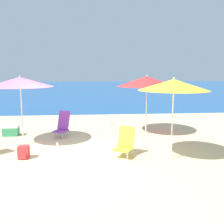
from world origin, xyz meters
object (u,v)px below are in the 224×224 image
Objects in this scene: beach_chair_yellow at (125,142)px; beach_chair_purple at (62,125)px; beach_umbrella_yellow at (174,85)px; beach_umbrella_pink at (20,82)px; water_bottle at (57,145)px; beach_umbrella_red at (147,81)px; backpack_red at (24,152)px; seagull at (111,120)px; cooler_box at (11,131)px.

beach_chair_yellow is 2.78m from beach_chair_purple.
beach_umbrella_yellow is at bearing 10.05° from beach_chair_yellow.
water_bottle is at bearing -23.17° from beach_umbrella_pink.
beach_umbrella_red is 6.27× the size of backpack_red.
beach_umbrella_yellow is 3.65m from water_bottle.
seagull is at bearing 60.85° from water_bottle.
cooler_box is (-4.67, 0.15, -1.67)m from beach_umbrella_red.
seagull is (-1.09, 1.81, -1.71)m from beach_umbrella_red.
beach_chair_yellow reaches higher than cooler_box.
water_bottle is at bearing -67.51° from beach_chair_purple.
beach_chair_yellow is 4.34m from cooler_box.
seagull is (-0.04, 4.04, -0.23)m from beach_chair_yellow.
beach_umbrella_pink is 2.39× the size of beach_chair_purple.
beach_chair_purple is at bearing 69.87° from backpack_red.
beach_chair_yellow is 2.32× the size of backpack_red.
seagull is (2.55, 4.02, -0.02)m from backpack_red.
water_bottle is at bearing -174.92° from beach_chair_yellow.
cooler_box is at bearing 175.29° from beach_chair_yellow.
cooler_box is at bearing 149.86° from beach_umbrella_yellow.
backpack_red is at bearing -151.97° from beach_chair_yellow.
beach_chair_purple is 2.21m from backpack_red.
backpack_red is (-3.64, -2.20, -1.69)m from beach_umbrella_red.
beach_chair_yellow is at bearing -25.59° from beach_chair_purple.
backpack_red is 1.08m from water_bottle.
beach_umbrella_yellow is 2.37× the size of beach_chair_purple.
beach_umbrella_yellow is 3.90× the size of cooler_box.
beach_chair_yellow is 0.89× the size of beach_chair_purple.
beach_chair_yellow is at bearing 161.49° from beach_umbrella_yellow.
beach_chair_purple is 1.83m from cooler_box.
seagull is at bearing 121.08° from beach_umbrella_red.
beach_umbrella_pink is at bearing -57.67° from cooler_box.
backpack_red is 1.53× the size of water_bottle.
beach_umbrella_pink is 2.69× the size of beach_chair_yellow.
beach_chair_purple is at bearing 140.11° from beach_umbrella_yellow.
backpack_red is 1.23× the size of seagull.
beach_umbrella_red reaches higher than beach_umbrella_yellow.
cooler_box is at bearing 138.42° from water_bottle.
seagull is (-1.15, 4.41, -1.73)m from beach_umbrella_yellow.
beach_umbrella_red is 3.68m from water_bottle.
beach_chair_purple is 1.33m from water_bottle.
seagull reaches higher than water_bottle.
cooler_box is at bearing 178.18° from beach_umbrella_red.
water_bottle is (-0.02, -1.29, -0.33)m from beach_chair_purple.
beach_umbrella_red is 2.60m from beach_umbrella_yellow.
seagull is (1.79, 1.95, -0.27)m from beach_chair_purple.
cooler_box is at bearing 113.68° from backpack_red.
beach_chair_purple reaches higher than water_bottle.
beach_umbrella_red is at bearing 31.18° from backpack_red.
beach_umbrella_red is 7.71× the size of seagull.
beach_chair_purple is 1.65× the size of cooler_box.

